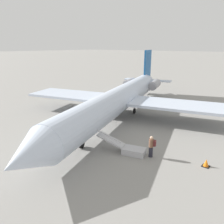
# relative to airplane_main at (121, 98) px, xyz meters

# --- Properties ---
(ground_plane) EXTENTS (600.00, 600.00, 0.00)m
(ground_plane) POSITION_rel_airplane_main_xyz_m (0.99, 0.30, -2.27)
(ground_plane) COLOR gray
(airplane_main) EXTENTS (32.13, 24.85, 7.57)m
(airplane_main) POSITION_rel_airplane_main_xyz_m (0.00, 0.00, 0.00)
(airplane_main) COLOR silver
(airplane_main) RESTS_ON ground
(boarding_stairs) EXTENTS (2.17, 4.14, 1.83)m
(boarding_stairs) POSITION_rel_airplane_main_xyz_m (7.23, 6.39, -1.88)
(boarding_stairs) COLOR #B2B2B7
(boarding_stairs) RESTS_ON ground
(passenger) EXTENTS (0.42, 0.57, 1.74)m
(passenger) POSITION_rel_airplane_main_xyz_m (6.64, 8.07, -1.26)
(passenger) COLOR #23232D
(passenger) RESTS_ON ground
(traffic_cone_near_stairs) EXTENTS (0.52, 0.52, 0.57)m
(traffic_cone_near_stairs) POSITION_rel_airplane_main_xyz_m (5.34, 11.81, -2.00)
(traffic_cone_near_stairs) COLOR black
(traffic_cone_near_stairs) RESTS_ON ground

